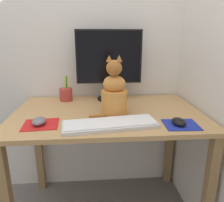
% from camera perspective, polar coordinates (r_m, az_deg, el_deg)
% --- Properties ---
extents(wall_back, '(7.00, 0.04, 2.50)m').
position_cam_1_polar(wall_back, '(1.63, -2.09, 18.60)').
color(wall_back, silver).
rests_on(wall_back, ground_plane).
extents(wall_side_right, '(0.04, 7.00, 2.50)m').
position_cam_1_polar(wall_side_right, '(1.41, 24.72, 17.46)').
color(wall_side_right, silver).
rests_on(wall_side_right, ground_plane).
extents(desk, '(1.12, 0.71, 0.76)m').
position_cam_1_polar(desk, '(1.37, -1.14, -7.20)').
color(desk, tan).
rests_on(desk, ground_plane).
extents(monitor, '(0.45, 0.17, 0.48)m').
position_cam_1_polar(monitor, '(1.52, -0.78, 10.30)').
color(monitor, black).
rests_on(monitor, desk).
extents(keyboard, '(0.49, 0.22, 0.02)m').
position_cam_1_polar(keyboard, '(1.11, -0.68, -6.02)').
color(keyboard, silver).
rests_on(keyboard, desk).
extents(mousepad_left, '(0.19, 0.17, 0.00)m').
position_cam_1_polar(mousepad_left, '(1.18, -18.09, -5.83)').
color(mousepad_left, red).
rests_on(mousepad_left, desk).
extents(mousepad_right, '(0.18, 0.16, 0.00)m').
position_cam_1_polar(mousepad_right, '(1.18, 17.56, -5.91)').
color(mousepad_right, '#1E2D9E').
rests_on(mousepad_right, desk).
extents(computer_mouse_left, '(0.07, 0.10, 0.04)m').
position_cam_1_polar(computer_mouse_left, '(1.18, -18.52, -4.99)').
color(computer_mouse_left, slate).
rests_on(computer_mouse_left, mousepad_left).
extents(computer_mouse_right, '(0.07, 0.10, 0.03)m').
position_cam_1_polar(computer_mouse_right, '(1.17, 17.08, -5.16)').
color(computer_mouse_right, black).
rests_on(computer_mouse_right, mousepad_right).
extents(cat, '(0.24, 0.18, 0.34)m').
position_cam_1_polar(cat, '(1.24, 0.56, 2.10)').
color(cat, '#D6893D').
rests_on(cat, desk).
extents(pen_cup, '(0.09, 0.09, 0.17)m').
position_cam_1_polar(pen_cup, '(1.56, -11.93, 1.77)').
color(pen_cup, '#B23833').
rests_on(pen_cup, desk).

